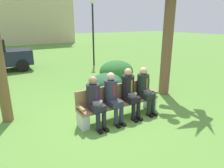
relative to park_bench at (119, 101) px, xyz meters
The scene contains 10 objects.
ground_plane 0.57m from the park_bench, 168.46° to the right, with size 80.00×80.00×0.00m, color #5B8E39.
park_bench is the anchor object (origin of this frame).
seated_man_leftmost 0.84m from the park_bench, 169.99° to the right, with size 0.34×0.72×1.27m.
seated_man_centerleft 0.42m from the park_bench, 154.94° to the right, with size 0.34×0.72×1.30m.
seated_man_centerright 0.43m from the park_bench, 25.69° to the right, with size 0.34×0.72×1.34m.
seated_man_rightmost 0.87m from the park_bench, ahead, with size 0.34×0.72×1.31m.
shrub_near_bench 3.40m from the park_bench, 57.63° to the left, with size 1.50×1.37×0.94m, color #2F6F2E.
shrub_mid_lawn 1.92m from the park_bench, 69.51° to the left, with size 1.20×1.10×0.75m, color #2C6038.
street_lamp 7.35m from the park_bench, 68.27° to the left, with size 0.24×0.24×3.74m.
building_backdrop 24.07m from the park_bench, 86.59° to the left, with size 11.82×6.77×9.80m.
Camera 1 is at (-2.50, -4.15, 2.53)m, focal length 32.17 mm.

